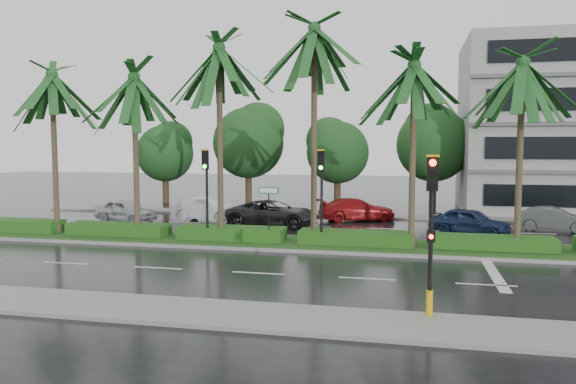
% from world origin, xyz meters
% --- Properties ---
extents(ground, '(120.00, 120.00, 0.00)m').
position_xyz_m(ground, '(0.00, 0.00, 0.00)').
color(ground, black).
rests_on(ground, ground).
extents(near_sidewalk, '(40.00, 2.40, 0.12)m').
position_xyz_m(near_sidewalk, '(0.00, -10.20, 0.06)').
color(near_sidewalk, slate).
rests_on(near_sidewalk, ground).
extents(far_sidewalk, '(40.00, 2.00, 0.12)m').
position_xyz_m(far_sidewalk, '(0.00, 12.00, 0.06)').
color(far_sidewalk, slate).
rests_on(far_sidewalk, ground).
extents(median, '(36.00, 4.00, 0.15)m').
position_xyz_m(median, '(0.00, 1.00, 0.08)').
color(median, gray).
rests_on(median, ground).
extents(hedge, '(35.20, 1.40, 0.60)m').
position_xyz_m(hedge, '(0.00, 1.00, 0.45)').
color(hedge, '#164D16').
rests_on(hedge, median).
extents(lane_markings, '(34.00, 13.06, 0.01)m').
position_xyz_m(lane_markings, '(3.04, -0.43, 0.01)').
color(lane_markings, silver).
rests_on(lane_markings, ground).
extents(palm_row, '(26.30, 4.20, 10.68)m').
position_xyz_m(palm_row, '(-1.25, 1.02, 8.00)').
color(palm_row, '#3E3124').
rests_on(palm_row, median).
extents(signal_near, '(0.34, 0.45, 4.36)m').
position_xyz_m(signal_near, '(6.00, -9.39, 2.50)').
color(signal_near, black).
rests_on(signal_near, near_sidewalk).
extents(signal_median_left, '(0.34, 0.42, 4.36)m').
position_xyz_m(signal_median_left, '(-4.00, 0.30, 3.00)').
color(signal_median_left, black).
rests_on(signal_median_left, median).
extents(signal_median_right, '(0.34, 0.42, 4.36)m').
position_xyz_m(signal_median_right, '(1.50, 0.30, 3.00)').
color(signal_median_right, black).
rests_on(signal_median_right, median).
extents(street_sign, '(0.95, 0.09, 2.60)m').
position_xyz_m(street_sign, '(-1.00, 0.48, 2.12)').
color(street_sign, black).
rests_on(street_sign, median).
extents(bg_trees, '(32.62, 5.52, 7.98)m').
position_xyz_m(bg_trees, '(-0.04, 17.59, 4.70)').
color(bg_trees, '#3C2B1B').
rests_on(bg_trees, ground).
extents(car_silver, '(2.61, 4.33, 1.38)m').
position_xyz_m(car_silver, '(-11.50, 6.36, 0.69)').
color(car_silver, '#AFB3B7').
rests_on(car_silver, ground).
extents(car_white, '(2.11, 4.57, 1.45)m').
position_xyz_m(car_white, '(-6.82, 7.88, 0.73)').
color(car_white, silver).
rests_on(car_white, ground).
extents(car_darkgrey, '(2.80, 5.50, 1.49)m').
position_xyz_m(car_darkgrey, '(-2.32, 6.67, 0.74)').
color(car_darkgrey, black).
rests_on(car_darkgrey, ground).
extents(car_red, '(3.51, 5.15, 1.39)m').
position_xyz_m(car_red, '(2.18, 10.00, 0.69)').
color(car_red, maroon).
rests_on(car_red, ground).
extents(car_blue, '(3.20, 4.42, 1.40)m').
position_xyz_m(car_blue, '(8.50, 5.87, 0.70)').
color(car_blue, '#19284D').
rests_on(car_blue, ground).
extents(car_grey, '(2.22, 4.14, 1.29)m').
position_xyz_m(car_grey, '(13.13, 8.25, 0.65)').
color(car_grey, '#535658').
rests_on(car_grey, ground).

